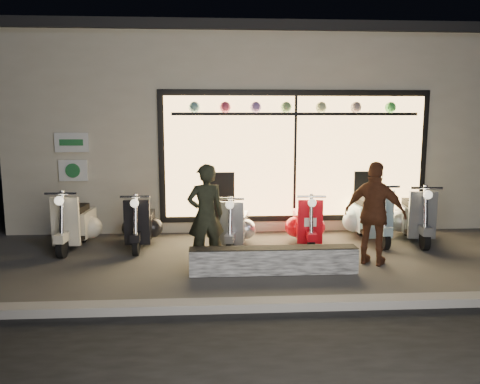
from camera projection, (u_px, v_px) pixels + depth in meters
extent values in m
plane|color=#383533|center=(266.00, 260.00, 7.68)|extent=(40.00, 40.00, 0.00)
cube|color=slate|center=(285.00, 304.00, 5.70)|extent=(40.00, 0.25, 0.12)
cube|color=beige|center=(244.00, 131.00, 12.31)|extent=(10.00, 6.00, 4.00)
cube|color=black|center=(245.00, 48.00, 11.98)|extent=(10.20, 6.20, 0.20)
cube|color=black|center=(295.00, 157.00, 9.45)|extent=(5.45, 0.06, 2.65)
cube|color=#FFBF6B|center=(295.00, 157.00, 9.41)|extent=(5.20, 0.04, 2.40)
cube|color=black|center=(296.00, 114.00, 9.24)|extent=(4.90, 0.06, 0.06)
cube|color=white|center=(72.00, 142.00, 9.11)|extent=(0.65, 0.04, 0.38)
cube|color=white|center=(73.00, 170.00, 9.20)|extent=(0.55, 0.04, 0.42)
cube|color=black|center=(273.00, 260.00, 7.01)|extent=(2.51, 0.28, 0.40)
cylinder|color=black|center=(230.00, 247.00, 7.90)|extent=(0.15, 0.33, 0.32)
cylinder|color=black|center=(237.00, 234.00, 8.81)|extent=(0.17, 0.33, 0.32)
cube|color=#A6A7AA|center=(231.00, 224.00, 8.03)|extent=(0.43, 0.14, 0.76)
cube|color=#A6A7AA|center=(236.00, 225.00, 8.69)|extent=(0.50, 0.71, 0.43)
cube|color=black|center=(235.00, 212.00, 8.56)|extent=(0.35, 0.56, 0.11)
sphere|color=#FFF2CC|center=(230.00, 205.00, 7.78)|extent=(0.16, 0.16, 0.14)
cylinder|color=black|center=(311.00, 245.00, 8.00)|extent=(0.12, 0.33, 0.32)
cylinder|color=black|center=(304.00, 232.00, 8.93)|extent=(0.14, 0.33, 0.32)
cube|color=red|center=(310.00, 222.00, 8.14)|extent=(0.44, 0.10, 0.78)
cube|color=red|center=(305.00, 223.00, 8.81)|extent=(0.45, 0.69, 0.44)
cube|color=black|center=(306.00, 210.00, 8.68)|extent=(0.31, 0.55, 0.11)
sphere|color=#FFF2CC|center=(312.00, 203.00, 7.87)|extent=(0.15, 0.15, 0.14)
cylinder|color=black|center=(136.00, 246.00, 7.92)|extent=(0.10, 0.33, 0.33)
cylinder|color=black|center=(143.00, 233.00, 8.86)|extent=(0.12, 0.33, 0.33)
cube|color=black|center=(137.00, 222.00, 8.06)|extent=(0.44, 0.07, 0.78)
cube|color=black|center=(142.00, 224.00, 8.74)|extent=(0.41, 0.67, 0.44)
cube|color=black|center=(141.00, 211.00, 8.60)|extent=(0.27, 0.54, 0.11)
sphere|color=#FFF2CC|center=(134.00, 203.00, 7.80)|extent=(0.15, 0.15, 0.14)
cylinder|color=black|center=(62.00, 248.00, 7.79)|extent=(0.12, 0.35, 0.35)
cylinder|color=black|center=(82.00, 233.00, 8.80)|extent=(0.14, 0.35, 0.35)
cube|color=beige|center=(65.00, 222.00, 7.94)|extent=(0.47, 0.10, 0.84)
cube|color=beige|center=(80.00, 223.00, 8.67)|extent=(0.47, 0.74, 0.47)
cube|color=black|center=(77.00, 209.00, 8.52)|extent=(0.32, 0.59, 0.12)
sphere|color=#FFF2CC|center=(59.00, 201.00, 7.66)|extent=(0.16, 0.16, 0.15)
cylinder|color=black|center=(384.00, 240.00, 8.27)|extent=(0.13, 0.37, 0.36)
cylinder|color=black|center=(362.00, 226.00, 9.32)|extent=(0.15, 0.37, 0.36)
cube|color=#91BACE|center=(380.00, 214.00, 8.43)|extent=(0.50, 0.10, 0.88)
cube|color=#91BACE|center=(364.00, 216.00, 9.18)|extent=(0.49, 0.77, 0.49)
cube|color=black|center=(367.00, 202.00, 9.03)|extent=(0.33, 0.61, 0.13)
sphere|color=#FFF2CC|center=(386.00, 194.00, 8.13)|extent=(0.17, 0.17, 0.16)
cylinder|color=black|center=(425.00, 240.00, 8.26)|extent=(0.16, 0.37, 0.36)
cylinder|color=black|center=(409.00, 227.00, 9.29)|extent=(0.18, 0.37, 0.36)
cube|color=slate|center=(422.00, 215.00, 8.41)|extent=(0.49, 0.14, 0.86)
cube|color=slate|center=(411.00, 217.00, 9.15)|extent=(0.54, 0.79, 0.48)
cube|color=black|center=(413.00, 203.00, 9.00)|extent=(0.38, 0.62, 0.13)
sphere|color=#FFF2CC|center=(428.00, 195.00, 8.12)|extent=(0.18, 0.18, 0.16)
imported|color=black|center=(206.00, 215.00, 7.34)|extent=(0.66, 0.51, 1.61)
imported|color=#562D1B|center=(375.00, 214.00, 7.36)|extent=(1.02, 0.87, 1.64)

